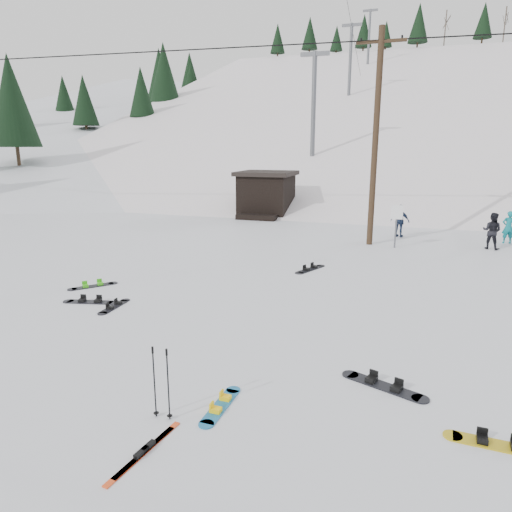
% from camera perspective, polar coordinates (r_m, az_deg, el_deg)
% --- Properties ---
extents(ground, '(200.00, 200.00, 0.00)m').
position_cam_1_polar(ground, '(8.58, -8.85, -16.50)').
color(ground, silver).
rests_on(ground, ground).
extents(ski_slope, '(60.00, 85.24, 65.97)m').
position_cam_1_polar(ski_slope, '(63.76, 14.72, -1.66)').
color(ski_slope, white).
rests_on(ski_slope, ground).
extents(ridge_left, '(47.54, 95.03, 58.38)m').
position_cam_1_polar(ridge_left, '(69.07, -16.97, 0.21)').
color(ridge_left, silver).
rests_on(ridge_left, ground).
extents(treeline_left, '(20.00, 64.00, 10.00)m').
position_cam_1_polar(treeline_left, '(59.94, -20.56, 8.64)').
color(treeline_left, black).
rests_on(treeline_left, ground).
extents(treeline_crest, '(50.00, 6.00, 10.00)m').
position_cam_1_polar(treeline_crest, '(92.71, 16.59, 10.39)').
color(treeline_crest, black).
rests_on(treeline_crest, ski_slope).
extents(utility_pole, '(2.00, 0.26, 9.00)m').
position_cam_1_polar(utility_pole, '(20.61, 14.72, 14.28)').
color(utility_pole, '#3A2819').
rests_on(utility_pole, ground).
extents(trail_sign, '(0.50, 0.09, 1.85)m').
position_cam_1_polar(trail_sign, '(20.35, 17.16, 4.50)').
color(trail_sign, '#595B60').
rests_on(trail_sign, ground).
extents(lift_hut, '(3.40, 4.10, 2.75)m').
position_cam_1_polar(lift_hut, '(28.93, 1.28, 7.80)').
color(lift_hut, black).
rests_on(lift_hut, ground).
extents(lift_tower_near, '(2.20, 0.36, 8.00)m').
position_cam_1_polar(lift_tower_near, '(37.48, 7.24, 18.97)').
color(lift_tower_near, '#595B60').
rests_on(lift_tower_near, ski_slope).
extents(lift_tower_mid, '(2.20, 0.36, 8.00)m').
position_cam_1_polar(lift_tower_mid, '(57.93, 11.73, 23.34)').
color(lift_tower_mid, '#595B60').
rests_on(lift_tower_mid, ski_slope).
extents(lift_tower_far, '(2.20, 0.36, 8.00)m').
position_cam_1_polar(lift_tower_far, '(78.68, 13.97, 25.38)').
color(lift_tower_far, '#595B60').
rests_on(lift_tower_far, ski_slope).
extents(hero_snowboard, '(0.28, 1.36, 0.10)m').
position_cam_1_polar(hero_snowboard, '(8.10, -4.44, -18.12)').
color(hero_snowboard, '#1B74AF').
rests_on(hero_snowboard, ground).
extents(hero_skis, '(0.31, 1.58, 0.08)m').
position_cam_1_polar(hero_skis, '(7.28, -13.73, -22.59)').
color(hero_skis, red).
rests_on(hero_skis, ground).
extents(ski_poles, '(0.34, 0.09, 1.22)m').
position_cam_1_polar(ski_poles, '(7.65, -11.77, -15.23)').
color(ski_poles, black).
rests_on(ski_poles, ground).
extents(board_scatter_a, '(1.54, 0.59, 0.11)m').
position_cam_1_polar(board_scatter_a, '(13.68, -20.01, -5.37)').
color(board_scatter_a, black).
rests_on(board_scatter_a, ground).
extents(board_scatter_b, '(0.29, 1.35, 0.09)m').
position_cam_1_polar(board_scatter_b, '(13.10, -17.30, -6.00)').
color(board_scatter_b, black).
rests_on(board_scatter_b, ground).
extents(board_scatter_c, '(1.07, 1.24, 0.11)m').
position_cam_1_polar(board_scatter_c, '(15.16, -19.72, -3.52)').
color(board_scatter_c, black).
rests_on(board_scatter_c, ground).
extents(board_scatter_d, '(1.57, 0.80, 0.12)m').
position_cam_1_polar(board_scatter_d, '(8.95, 15.67, -15.31)').
color(board_scatter_d, black).
rests_on(board_scatter_d, ground).
extents(board_scatter_e, '(1.53, 0.35, 0.11)m').
position_cam_1_polar(board_scatter_e, '(8.04, 28.08, -20.09)').
color(board_scatter_e, gold).
rests_on(board_scatter_e, ground).
extents(board_scatter_f, '(0.82, 1.50, 0.11)m').
position_cam_1_polar(board_scatter_f, '(16.31, 6.79, -1.61)').
color(board_scatter_f, black).
rests_on(board_scatter_f, ground).
extents(skier_teal, '(0.59, 0.44, 1.46)m').
position_cam_1_polar(skier_teal, '(23.41, 29.00, 3.17)').
color(skier_teal, '#0C6F78').
rests_on(skier_teal, ground).
extents(skier_dark, '(0.92, 0.83, 1.56)m').
position_cam_1_polar(skier_dark, '(21.76, 27.39, 2.80)').
color(skier_dark, black).
rests_on(skier_dark, ground).
extents(skier_navy, '(0.99, 0.68, 1.56)m').
position_cam_1_polar(skier_navy, '(22.96, 17.55, 4.20)').
color(skier_navy, '#1A2741').
rests_on(skier_navy, ground).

